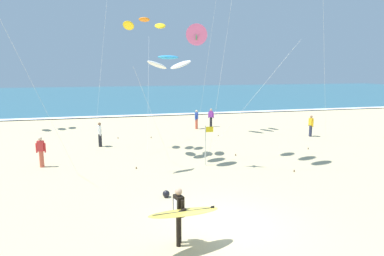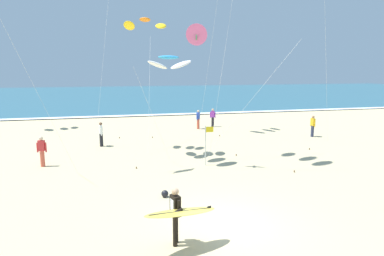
% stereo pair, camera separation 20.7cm
% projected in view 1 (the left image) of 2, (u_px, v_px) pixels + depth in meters
% --- Properties ---
extents(ground_plane, '(160.00, 160.00, 0.00)m').
position_uv_depth(ground_plane, '(228.00, 224.00, 10.97)').
color(ground_plane, '#CCB789').
extents(ocean_water, '(160.00, 60.00, 0.08)m').
position_uv_depth(ocean_water, '(127.00, 95.00, 64.27)').
color(ocean_water, '#2D6075').
rests_on(ocean_water, ground).
extents(shoreline_foam, '(160.00, 1.21, 0.01)m').
position_uv_depth(shoreline_foam, '(143.00, 115.00, 35.91)').
color(shoreline_foam, white).
rests_on(shoreline_foam, ocean_water).
extents(surfer_lead, '(2.21, 1.14, 1.71)m').
position_uv_depth(surfer_lead, '(181.00, 212.00, 9.39)').
color(surfer_lead, black).
rests_on(surfer_lead, ground).
extents(kite_arc_cobalt_mid, '(3.10, 2.96, 5.67)m').
position_uv_depth(kite_arc_cobalt_mid, '(168.00, 62.00, 17.46)').
color(kite_arc_cobalt_mid, white).
rests_on(kite_arc_cobalt_mid, ground).
extents(kite_arc_amber_close, '(2.47, 5.64, 7.72)m').
position_uv_depth(kite_arc_amber_close, '(144.00, 24.00, 18.38)').
color(kite_arc_amber_close, yellow).
rests_on(kite_arc_amber_close, ground).
extents(kite_delta_rose_extra, '(5.04, 2.16, 7.09)m').
position_uv_depth(kite_delta_rose_extra, '(197.00, 35.00, 15.98)').
color(kite_delta_rose_extra, pink).
rests_on(kite_delta_rose_extra, ground).
extents(bystander_yellow_top, '(0.22, 0.50, 1.59)m').
position_uv_depth(bystander_yellow_top, '(311.00, 126.00, 24.95)').
color(bystander_yellow_top, '#2D334C').
rests_on(bystander_yellow_top, ground).
extents(bystander_purple_top, '(0.45, 0.31, 1.59)m').
position_uv_depth(bystander_purple_top, '(211.00, 117.00, 29.12)').
color(bystander_purple_top, black).
rests_on(bystander_purple_top, ground).
extents(bystander_white_top, '(0.23, 0.49, 1.59)m').
position_uv_depth(bystander_white_top, '(100.00, 134.00, 21.69)').
color(bystander_white_top, black).
rests_on(bystander_white_top, ground).
extents(bystander_blue_top, '(0.35, 0.40, 1.59)m').
position_uv_depth(bystander_blue_top, '(197.00, 119.00, 28.09)').
color(bystander_blue_top, '#D8593F').
rests_on(bystander_blue_top, ground).
extents(bystander_red_top, '(0.50, 0.23, 1.59)m').
position_uv_depth(bystander_red_top, '(41.00, 152.00, 17.18)').
color(bystander_red_top, '#D8593F').
rests_on(bystander_red_top, ground).
extents(lifeguard_flag, '(0.44, 0.05, 2.10)m').
position_uv_depth(lifeguard_flag, '(206.00, 142.00, 17.43)').
color(lifeguard_flag, silver).
rests_on(lifeguard_flag, ground).
extents(beach_ball, '(0.28, 0.28, 0.28)m').
position_uv_depth(beach_ball, '(166.00, 194.00, 13.24)').
color(beach_ball, black).
rests_on(beach_ball, ground).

